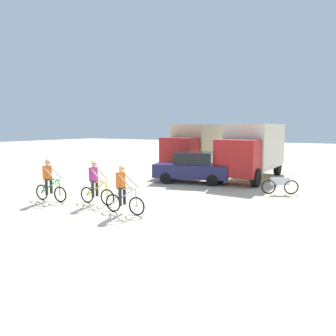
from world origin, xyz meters
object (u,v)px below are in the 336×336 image
sedan_parked (192,167)px  cyclist_cowboy_hat (96,184)px  box_truck_tan_camper (199,145)px  box_truck_cream_rv (253,148)px  cyclist_orange_shirt (49,182)px  bicycle_spare (280,186)px  cyclist_near_camera (123,191)px

sedan_parked → cyclist_cowboy_hat: cyclist_cowboy_hat is taller
sedan_parked → cyclist_cowboy_hat: 6.70m
box_truck_tan_camper → sedan_parked: 5.09m
box_truck_cream_rv → sedan_parked: 4.27m
sedan_parked → cyclist_orange_shirt: (-3.32, -7.18, -0.04)m
sedan_parked → bicycle_spare: bearing=-8.5°
box_truck_cream_rv → bicycle_spare: (2.41, -4.02, -1.48)m
cyclist_orange_shirt → cyclist_cowboy_hat: size_ratio=1.00×
box_truck_tan_camper → cyclist_orange_shirt: (-1.59, -11.86, -1.03)m
box_truck_cream_rv → sedan_parked: bearing=-127.8°
sedan_parked → cyclist_orange_shirt: cyclist_orange_shirt is taller
sedan_parked → cyclist_near_camera: (0.65, -7.16, -0.04)m
cyclist_cowboy_hat → box_truck_cream_rv: bearing=69.1°
cyclist_orange_shirt → cyclist_cowboy_hat: (2.09, 0.59, 0.00)m
box_truck_cream_rv → cyclist_orange_shirt: box_truck_cream_rv is taller
box_truck_tan_camper → box_truck_cream_rv: bearing=-18.1°
cyclist_orange_shirt → bicycle_spare: 10.50m
box_truck_tan_camper → box_truck_cream_rv: (4.28, -1.40, 0.00)m
cyclist_cowboy_hat → bicycle_spare: cyclist_cowboy_hat is taller
box_truck_cream_rv → cyclist_cowboy_hat: (-3.77, -9.87, -1.03)m
sedan_parked → bicycle_spare: (4.96, -0.74, -0.48)m
box_truck_tan_camper → sedan_parked: (1.73, -4.68, -0.99)m
cyclist_cowboy_hat → cyclist_near_camera: same height
box_truck_cream_rv → sedan_parked: box_truck_cream_rv is taller
box_truck_cream_rv → cyclist_cowboy_hat: 10.62m
cyclist_near_camera → cyclist_cowboy_hat: bearing=163.0°
box_truck_tan_camper → cyclist_orange_shirt: 12.01m
cyclist_orange_shirt → box_truck_tan_camper: bearing=82.4°
sedan_parked → bicycle_spare: size_ratio=2.84×
sedan_parked → cyclist_orange_shirt: 7.91m
sedan_parked → cyclist_orange_shirt: bearing=-114.8°
cyclist_cowboy_hat → box_truck_tan_camper: bearing=92.6°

